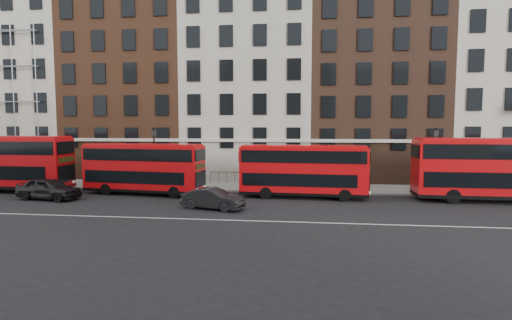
# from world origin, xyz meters

# --- Properties ---
(ground) EXTENTS (120.00, 120.00, 0.00)m
(ground) POSITION_xyz_m (0.00, 0.00, 0.00)
(ground) COLOR black
(ground) RESTS_ON ground
(pavement) EXTENTS (80.00, 5.00, 0.15)m
(pavement) POSITION_xyz_m (0.00, 10.50, 0.07)
(pavement) COLOR gray
(pavement) RESTS_ON ground
(kerb) EXTENTS (80.00, 0.30, 0.16)m
(kerb) POSITION_xyz_m (0.00, 8.00, 0.08)
(kerb) COLOR gray
(kerb) RESTS_ON ground
(road_centre_line) EXTENTS (70.00, 0.12, 0.01)m
(road_centre_line) POSITION_xyz_m (0.00, -2.00, 0.01)
(road_centre_line) COLOR white
(road_centre_line) RESTS_ON ground
(building_terrace) EXTENTS (64.00, 11.95, 22.00)m
(building_terrace) POSITION_xyz_m (-0.31, 17.88, 10.24)
(building_terrace) COLOR #B5AD9D
(building_terrace) RESTS_ON ground
(bus_a) EXTENTS (11.28, 2.80, 4.73)m
(bus_a) POSITION_xyz_m (-19.53, 5.98, 2.54)
(bus_a) COLOR red
(bus_a) RESTS_ON ground
(bus_b) EXTENTS (10.05, 3.52, 4.14)m
(bus_b) POSITION_xyz_m (-7.17, 5.99, 2.22)
(bus_b) COLOR red
(bus_b) RESTS_ON ground
(bus_c) EXTENTS (9.87, 2.89, 4.10)m
(bus_c) POSITION_xyz_m (5.72, 5.98, 2.20)
(bus_c) COLOR red
(bus_c) RESTS_ON ground
(bus_d) EXTENTS (11.26, 2.96, 4.70)m
(bus_d) POSITION_xyz_m (19.61, 5.98, 2.52)
(bus_d) COLOR red
(bus_d) RESTS_ON ground
(car_rear) EXTENTS (5.13, 2.66, 1.67)m
(car_rear) POSITION_xyz_m (-13.46, 2.98, 0.83)
(car_rear) COLOR black
(car_rear) RESTS_ON ground
(car_front) EXTENTS (4.51, 2.58, 1.41)m
(car_front) POSITION_xyz_m (-0.26, 1.03, 0.70)
(car_front) COLOR black
(car_front) RESTS_ON ground
(lamp_post_left) EXTENTS (0.44, 0.44, 5.33)m
(lamp_post_left) POSITION_xyz_m (-7.29, 8.72, 3.08)
(lamp_post_left) COLOR black
(lamp_post_left) RESTS_ON pavement
(lamp_post_right) EXTENTS (0.44, 0.44, 5.33)m
(lamp_post_right) POSITION_xyz_m (16.18, 8.32, 3.08)
(lamp_post_right) COLOR black
(lamp_post_right) RESTS_ON pavement
(iron_railings) EXTENTS (6.60, 0.06, 1.00)m
(iron_railings) POSITION_xyz_m (0.00, 12.70, 0.65)
(iron_railings) COLOR black
(iron_railings) RESTS_ON pavement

